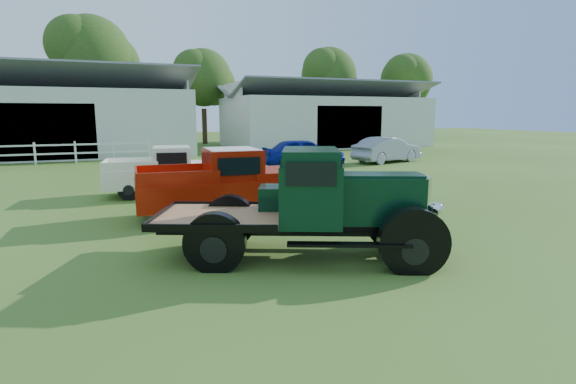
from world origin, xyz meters
name	(u,v)px	position (x,y,z in m)	size (l,w,h in m)	color
ground	(302,255)	(0.00, 0.00, 0.00)	(120.00, 120.00, 0.00)	#435C1C
shed_left	(44,112)	(-7.00, 26.00, 2.80)	(18.80, 10.20, 5.60)	#B9B9B9
shed_right	(324,115)	(14.00, 27.00, 2.60)	(16.80, 9.20, 5.20)	#B9B9B9
fence_rail	(14,154)	(-8.00, 20.00, 0.60)	(14.20, 0.16, 1.20)	white
tree_b	(93,77)	(-4.00, 34.00, 5.75)	(6.90, 6.90, 11.50)	black
tree_c	(204,93)	(5.00, 33.00, 4.50)	(5.40, 5.40, 9.00)	black
tree_d	(329,91)	(18.00, 34.00, 5.00)	(6.00, 6.00, 10.00)	black
tree_e	(406,94)	(26.00, 32.00, 4.75)	(5.70, 5.70, 9.50)	black
vintage_flatbed	(305,204)	(0.01, -0.10, 1.04)	(5.27, 2.09, 2.09)	black
red_pickup	(229,182)	(-0.40, 3.97, 0.92)	(5.03, 1.93, 1.83)	#AB1807
white_pickup	(170,171)	(-1.46, 7.79, 0.80)	(4.37, 1.69, 1.61)	white
misc_car_blue	(304,153)	(6.07, 13.47, 0.73)	(1.74, 4.31, 1.47)	navy
misc_car_grey	(387,150)	(11.31, 13.65, 0.71)	(1.50, 4.31, 1.42)	gray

